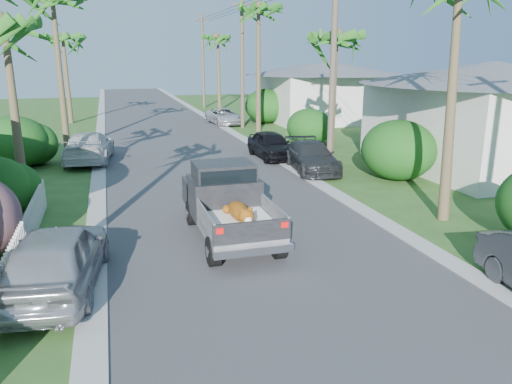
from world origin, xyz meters
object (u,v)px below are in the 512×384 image
object	(u,v)px
parked_car_rm	(312,157)
parked_car_rf	(271,145)
house_right_far	(326,94)
palm_l_d	(63,36)
parked_car_lf	(89,147)
palm_r_b	(336,35)
house_right_near	(488,119)
utility_pole_b	(333,66)
palm_l_b	(3,21)
utility_pole_d	(203,60)
parked_car_rd	(224,116)
palm_r_d	(218,37)
utility_pole_c	(242,62)
pickup_truck	(226,200)
palm_r_c	(259,7)
parked_car_ln	(57,258)

from	to	relation	value
parked_car_rm	parked_car_rf	size ratio (longest dim) A/B	1.11
house_right_far	palm_l_d	bearing A→B (deg)	168.41
parked_car_rf	parked_car_lf	bearing A→B (deg)	168.16
palm_r_b	house_right_far	bearing A→B (deg)	66.89
house_right_near	utility_pole_b	xyz separation A→B (m)	(-7.40, 1.00, 2.38)
palm_l_b	utility_pole_d	size ratio (longest dim) A/B	0.82
parked_car_rd	palm_l_b	xyz separation A→B (m)	(-11.52, -18.09, 5.55)
palm_r_d	house_right_near	distance (m)	29.10
house_right_far	utility_pole_d	bearing A→B (deg)	119.65
palm_r_b	palm_r_d	size ratio (longest dim) A/B	0.90
house_right_near	utility_pole_d	bearing A→B (deg)	103.43
parked_car_rm	palm_r_d	xyz separation A→B (m)	(1.55, 26.52, 6.09)
parked_car_rf	parked_car_rd	world-z (taller)	parked_car_rf
palm_r_b	parked_car_lf	bearing A→B (deg)	163.49
utility_pole_c	utility_pole_d	bearing A→B (deg)	90.00
parked_car_lf	palm_r_d	xyz separation A→B (m)	(11.22, 21.65, 6.01)
parked_car_rd	utility_pole_d	world-z (taller)	utility_pole_d
pickup_truck	palm_r_b	size ratio (longest dim) A/B	0.71
palm_l_b	palm_l_d	distance (m)	22.00
palm_r_c	house_right_near	bearing A→B (deg)	-64.09
palm_r_d	house_right_near	world-z (taller)	palm_r_d
utility_pole_d	pickup_truck	bearing A→B (deg)	-99.65
parked_car_rf	utility_pole_d	world-z (taller)	utility_pole_d
palm_l_b	palm_r_d	world-z (taller)	palm_r_d
parked_car_ln	utility_pole_c	xyz separation A→B (m)	(10.60, 24.03, 3.84)
parked_car_rm	palm_l_d	xyz separation A→B (m)	(-11.45, 20.52, 5.80)
palm_l_d	house_right_near	distance (m)	29.70
utility_pole_c	utility_pole_d	size ratio (longest dim) A/B	1.00
palm_r_c	palm_r_d	size ratio (longest dim) A/B	1.17
parked_car_rd	utility_pole_c	world-z (taller)	utility_pole_c
parked_car_rm	house_right_near	size ratio (longest dim) A/B	0.49
palm_l_d	utility_pole_b	bearing A→B (deg)	-60.05
palm_r_c	house_right_near	xyz separation A→B (m)	(6.80, -14.00, -5.89)
parked_car_rm	utility_pole_b	distance (m)	4.04
pickup_truck	parked_car_ln	bearing A→B (deg)	-149.68
pickup_truck	utility_pole_c	distance (m)	22.62
pickup_truck	parked_car_rf	distance (m)	11.20
palm_l_d	house_right_near	xyz separation A→B (m)	(19.50, -22.00, -4.22)
house_right_near	house_right_far	bearing A→B (deg)	90.00
palm_r_d	house_right_far	distance (m)	12.79
palm_l_b	parked_car_rm	bearing A→B (deg)	7.17
parked_car_rd	house_right_near	xyz separation A→B (m)	(8.28, -18.09, 1.62)
parked_car_rm	parked_car_lf	xyz separation A→B (m)	(-9.67, 4.88, 0.09)
pickup_truck	house_right_far	distance (m)	27.14
parked_car_lf	parked_car_ln	bearing A→B (deg)	94.92
palm_l_d	utility_pole_d	distance (m)	15.19
pickup_truck	palm_r_b	xyz separation A→B (m)	(7.20, 8.46, 4.94)
palm_l_b	house_right_near	size ratio (longest dim) A/B	0.82
parked_car_rf	utility_pole_b	distance (m)	5.61
parked_car_rm	palm_r_b	distance (m)	5.76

